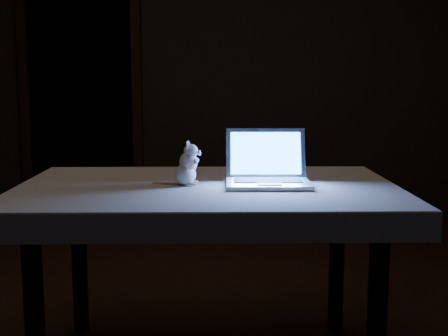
# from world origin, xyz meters

# --- Properties ---
(floor) EXTENTS (5.00, 5.00, 0.00)m
(floor) POSITION_xyz_m (0.00, 0.00, 0.00)
(floor) COLOR black
(floor) RESTS_ON ground
(back_wall) EXTENTS (4.50, 0.04, 2.60)m
(back_wall) POSITION_xyz_m (0.00, 2.50, 1.30)
(back_wall) COLOR black
(back_wall) RESTS_ON ground
(doorway) EXTENTS (1.06, 0.36, 2.13)m
(doorway) POSITION_xyz_m (-1.10, 2.50, 1.06)
(doorway) COLOR black
(doorway) RESTS_ON back_wall
(table) EXTENTS (1.41, 0.97, 0.72)m
(table) POSITION_xyz_m (0.25, -0.35, 0.36)
(table) COLOR black
(table) RESTS_ON floor
(tablecloth) EXTENTS (1.63, 1.29, 0.09)m
(tablecloth) POSITION_xyz_m (0.25, -0.36, 0.68)
(tablecloth) COLOR beige
(tablecloth) RESTS_ON table
(laptop) EXTENTS (0.33, 0.30, 0.22)m
(laptop) POSITION_xyz_m (0.48, -0.36, 0.84)
(laptop) COLOR silver
(laptop) RESTS_ON tablecloth
(plush_mouse) EXTENTS (0.17, 0.17, 0.17)m
(plush_mouse) POSITION_xyz_m (0.16, -0.36, 0.81)
(plush_mouse) COLOR silver
(plush_mouse) RESTS_ON tablecloth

